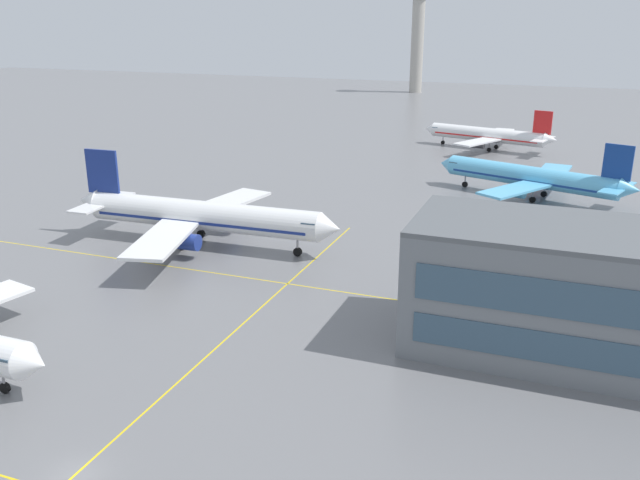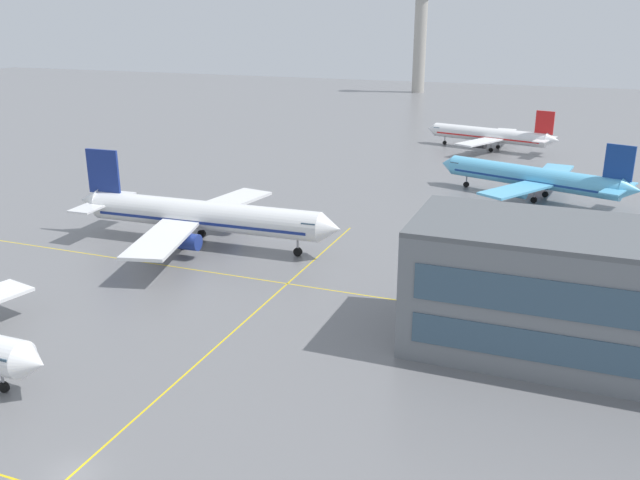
{
  "view_description": "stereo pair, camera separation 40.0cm",
  "coord_description": "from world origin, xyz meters",
  "px_view_note": "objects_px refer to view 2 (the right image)",
  "views": [
    {
      "loc": [
        31.1,
        -31.73,
        31.83
      ],
      "look_at": [
        2.45,
        43.78,
        4.48
      ],
      "focal_mm": 37.65,
      "sensor_mm": 36.0,
      "label": 1
    },
    {
      "loc": [
        31.48,
        -31.59,
        31.83
      ],
      "look_at": [
        2.45,
        43.78,
        4.48
      ],
      "focal_mm": 37.65,
      "sensor_mm": 36.0,
      "label": 2
    }
  ],
  "objects_px": {
    "control_tower": "(420,30)",
    "airliner_far_left_stand": "(490,135)",
    "airliner_third_row": "(534,177)",
    "airliner_second_row": "(201,215)"
  },
  "relations": [
    {
      "from": "airliner_far_left_stand",
      "to": "control_tower",
      "type": "relative_size",
      "value": 0.76
    },
    {
      "from": "airliner_far_left_stand",
      "to": "control_tower",
      "type": "xyz_separation_m",
      "value": [
        -45.63,
        118.11,
        21.53
      ]
    },
    {
      "from": "airliner_far_left_stand",
      "to": "airliner_second_row",
      "type": "bearing_deg",
      "value": -108.43
    },
    {
      "from": "airliner_second_row",
      "to": "airliner_far_left_stand",
      "type": "distance_m",
      "value": 92.44
    },
    {
      "from": "airliner_third_row",
      "to": "airliner_far_left_stand",
      "type": "height_order",
      "value": "airliner_third_row"
    },
    {
      "from": "airliner_third_row",
      "to": "airliner_far_left_stand",
      "type": "distance_m",
      "value": 46.08
    },
    {
      "from": "airliner_second_row",
      "to": "control_tower",
      "type": "bearing_deg",
      "value": 94.56
    },
    {
      "from": "control_tower",
      "to": "airliner_far_left_stand",
      "type": "bearing_deg",
      "value": -68.88
    },
    {
      "from": "airliner_second_row",
      "to": "control_tower",
      "type": "relative_size",
      "value": 0.95
    },
    {
      "from": "airliner_far_left_stand",
      "to": "control_tower",
      "type": "height_order",
      "value": "control_tower"
    }
  ]
}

